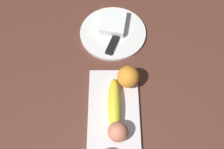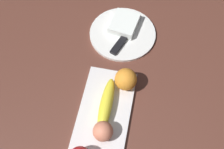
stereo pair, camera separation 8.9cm
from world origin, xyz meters
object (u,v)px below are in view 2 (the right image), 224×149
Objects in this scene: orange_near_apple at (126,79)px; peach at (103,131)px; banana at (106,105)px; knife at (121,42)px; dinner_plate at (123,34)px; folded_napkin at (124,24)px; fruit_tray at (99,137)px.

orange_near_apple is 1.20× the size of peach.
banana is at bearing 153.81° from orange_near_apple.
peach is at bearing -158.16° from knife.
orange_near_apple is at bearing 153.04° from banana.
knife is at bearing -175.82° from dinner_plate.
dinner_plate is at bearing 12.64° from orange_near_apple.
dinner_plate is at bearing 180.00° from folded_napkin.
folded_napkin is (0.34, 0.00, -0.01)m from banana.
orange_near_apple is at bearing -11.33° from peach.
banana is 0.26m from knife.
orange_near_apple reaches higher than knife.
fruit_tray is 0.43m from folded_napkin.
peach is (-0.09, -0.01, 0.01)m from banana.
dinner_plate is (0.40, 0.00, -0.00)m from fruit_tray.
orange_near_apple reaches higher than dinner_plate.
fruit_tray is 1.90× the size of dinner_plate.
orange_near_apple reaches higher than peach.
fruit_tray is at bearing 180.00° from dinner_plate.
banana is at bearing -1.37° from fruit_tray.
knife is (-0.08, -0.00, -0.01)m from folded_napkin.
orange_near_apple is 0.22m from dinner_plate.
banana is at bearing 6.02° from peach.
fruit_tray is 0.04m from peach.
fruit_tray is 7.71× the size of peach.
banana is at bearing -159.76° from knife.
knife is at bearing -0.55° from fruit_tray.
banana is 0.76× the size of dinner_plate.
knife reaches higher than fruit_tray.
orange_near_apple is (0.09, -0.05, 0.02)m from banana.
banana is 0.09m from peach.
fruit_tray is at bearing 165.78° from orange_near_apple.
dinner_plate is at bearing 1.69° from peach.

